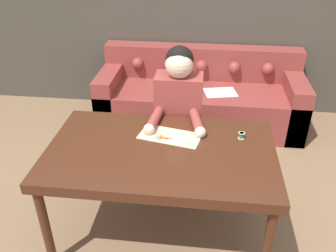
{
  "coord_description": "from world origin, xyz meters",
  "views": [
    {
      "loc": [
        0.13,
        -1.91,
        2.04
      ],
      "look_at": [
        -0.11,
        0.13,
        0.83
      ],
      "focal_mm": 38.0,
      "sensor_mm": 36.0,
      "label": 1
    }
  ],
  "objects": [
    {
      "name": "dining_table",
      "position": [
        -0.14,
        -0.0,
        0.66
      ],
      "size": [
        1.5,
        0.9,
        0.73
      ],
      "color": "#472314",
      "rests_on": "ground_plane"
    },
    {
      "name": "pattern_paper_main",
      "position": [
        -0.1,
        0.16,
        0.73
      ],
      "size": [
        0.46,
        0.29,
        0.0
      ],
      "color": "beige",
      "rests_on": "dining_table"
    },
    {
      "name": "scissors",
      "position": [
        -0.12,
        0.13,
        0.73
      ],
      "size": [
        0.21,
        0.09,
        0.01
      ],
      "color": "silver",
      "rests_on": "dining_table"
    },
    {
      "name": "thread_spool",
      "position": [
        0.39,
        0.19,
        0.75
      ],
      "size": [
        0.04,
        0.04,
        0.05
      ],
      "color": "#338C4C",
      "rests_on": "dining_table"
    },
    {
      "name": "couch",
      "position": [
        0.07,
        1.67,
        0.3
      ],
      "size": [
        2.18,
        0.81,
        0.8
      ],
      "color": "brown",
      "rests_on": "ground_plane"
    },
    {
      "name": "person",
      "position": [
        -0.07,
        0.57,
        0.62
      ],
      "size": [
        0.44,
        0.58,
        1.23
      ],
      "color": "#33281E",
      "rests_on": "ground_plane"
    },
    {
      "name": "ground_plane",
      "position": [
        0.0,
        0.0,
        0.0
      ],
      "size": [
        16.0,
        16.0,
        0.0
      ],
      "primitive_type": "plane",
      "color": "#846647"
    }
  ]
}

